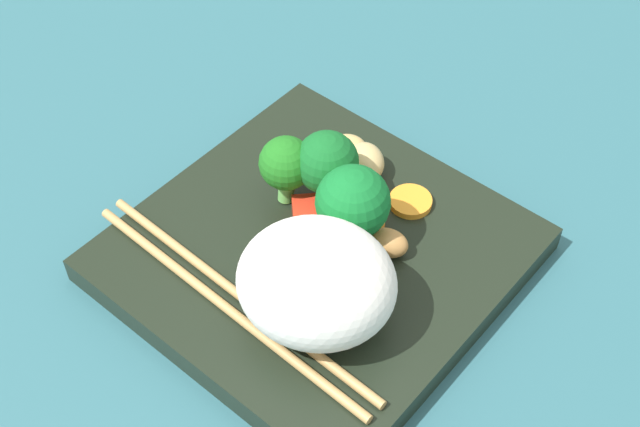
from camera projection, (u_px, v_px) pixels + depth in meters
ground_plane at (317, 273)px, 58.72cm from camera, size 110.00×110.00×2.00cm
square_plate at (317, 254)px, 57.25cm from camera, size 23.19×23.19×1.95cm
rice_mound at (316, 282)px, 50.15cm from camera, size 11.57×12.06×6.91cm
broccoli_floret_0 at (327, 164)px, 56.40cm from camera, size 4.20×4.20×5.97cm
broccoli_floret_1 at (353, 203)px, 54.08cm from camera, size 4.78×4.78×6.19cm
broccoli_floret_2 at (286, 164)px, 56.69cm from camera, size 3.62×3.62×5.37cm
carrot_slice_0 at (313, 155)px, 61.67cm from camera, size 2.75×2.75×0.50cm
carrot_slice_1 at (411, 201)px, 58.73cm from camera, size 4.07×4.07×0.48cm
carrot_slice_2 at (360, 195)px, 58.95cm from camera, size 3.27×3.27×0.78cm
carrot_slice_3 at (286, 245)px, 55.98cm from camera, size 2.78×2.78×0.78cm
carrot_slice_4 at (366, 221)px, 57.61cm from camera, size 3.57×3.57×0.43cm
pepper_chunk_0 at (311, 215)px, 57.20cm from camera, size 3.42×3.43×1.54cm
pepper_chunk_1 at (335, 165)px, 60.38cm from camera, size 3.36×3.37×1.42cm
chicken_piece_0 at (388, 243)px, 55.43cm from camera, size 2.68×3.18×1.84cm
chicken_piece_2 at (365, 162)px, 59.97cm from camera, size 4.08×4.16×2.28cm
chicken_piece_3 at (325, 244)px, 54.85cm from camera, size 3.77×3.37×2.61cm
chicken_piece_4 at (348, 146)px, 61.52cm from camera, size 3.07×3.28×1.55cm
chopstick_pair at (232, 301)px, 53.17cm from camera, size 2.45×22.98×0.60cm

